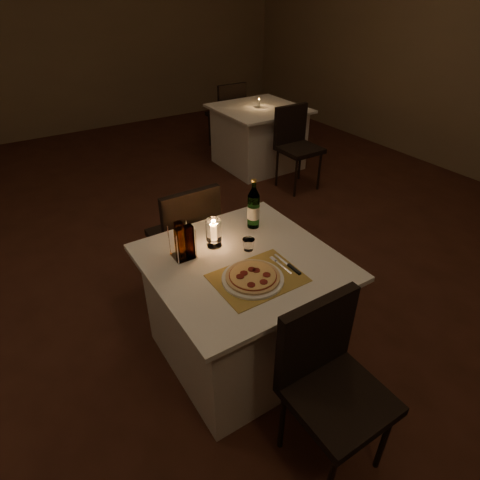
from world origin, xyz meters
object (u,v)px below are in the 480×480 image
pizza (253,276)px  hurricane_candle (214,231)px  neighbor_table_right (258,137)px  plate (253,279)px  water_bottle (254,208)px  chair_near (328,373)px  main_table (242,309)px  tumbler (249,244)px  chair_far (187,232)px

pizza → hurricane_candle: hurricane_candle is taller
pizza → neighbor_table_right: bearing=54.6°
plate → water_bottle: bearing=55.6°
water_bottle → neighbor_table_right: water_bottle is taller
chair_near → neighbor_table_right: bearing=60.0°
neighbor_table_right → plate: bearing=-125.4°
plate → pizza: 0.02m
main_table → neighbor_table_right: 3.15m
main_table → tumbler: tumbler is taller
plate → tumbler: bearing=60.9°
pizza → hurricane_candle: (-0.01, 0.39, 0.07)m
chair_far → pizza: 0.92m
main_table → chair_near: (0.00, -0.71, 0.18)m
hurricane_candle → pizza: bearing=-88.7°
chair_near → chair_far: 1.43m
water_bottle → hurricane_candle: (-0.31, -0.06, -0.03)m
main_table → water_bottle: 0.61m
plate → pizza: pizza is taller
hurricane_candle → chair_near: bearing=-86.3°
main_table → neighbor_table_right: bearing=53.5°
chair_near → tumbler: bearing=83.7°
chair_far → water_bottle: (0.25, -0.45, 0.32)m
chair_far → neighbor_table_right: (1.88, 1.82, -0.18)m
chair_near → chair_far: bearing=90.0°
main_table → chair_near: bearing=-90.0°
tumbler → water_bottle: 0.28m
water_bottle → tumbler: bearing=-130.1°
main_table → chair_far: bearing=90.0°
water_bottle → chair_far: bearing=119.4°
chair_far → tumbler: bearing=-82.5°
chair_near → hurricane_candle: bearing=93.7°
chair_far → tumbler: size_ratio=12.77×
main_table → tumbler: (0.09, 0.06, 0.40)m
main_table → pizza: 0.44m
plate → water_bottle: water_bottle is taller
chair_near → chair_far: same height
plate → main_table: bearing=74.5°
hurricane_candle → neighbor_table_right: (1.94, 2.33, -0.47)m
hurricane_candle → neighbor_table_right: bearing=50.3°
pizza → chair_near: bearing=-84.6°
tumbler → water_bottle: (0.17, 0.20, 0.09)m
chair_near → neighbor_table_right: (1.88, 3.25, -0.18)m
chair_near → tumbler: chair_near is taller
main_table → hurricane_candle: 0.51m
plate → pizza: size_ratio=1.14×
main_table → chair_near: size_ratio=1.11×
plate → neighbor_table_right: 3.35m
pizza → hurricane_candle: 0.39m
tumbler → hurricane_candle: 0.21m
hurricane_candle → neighbor_table_right: 3.06m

